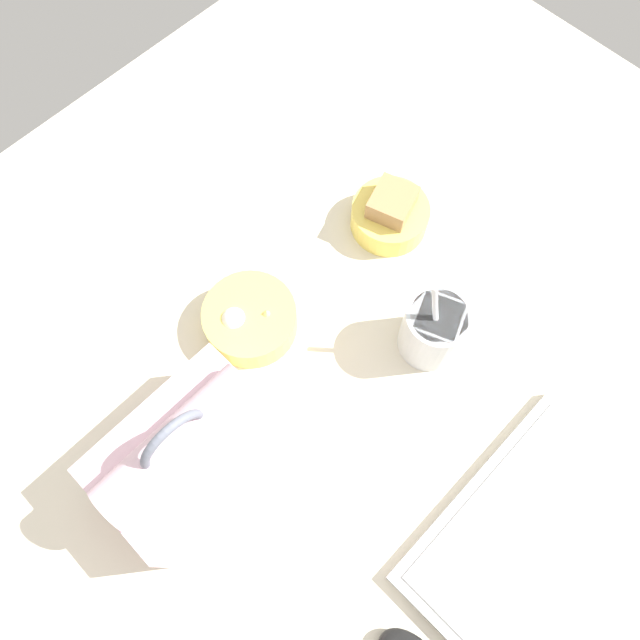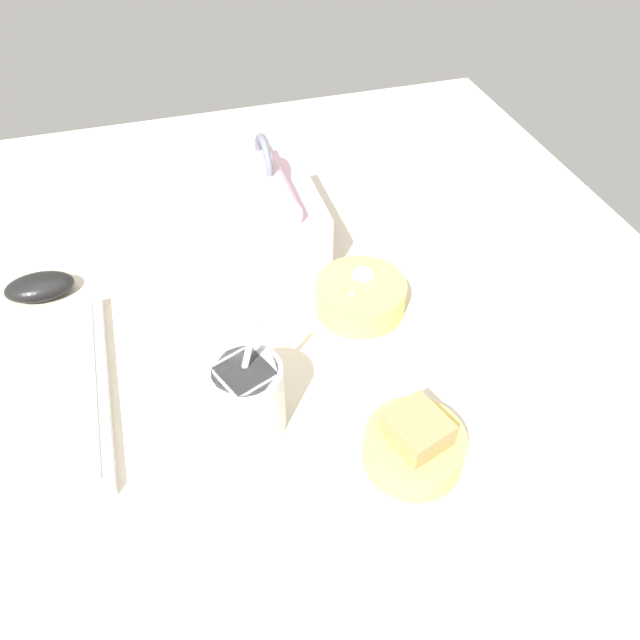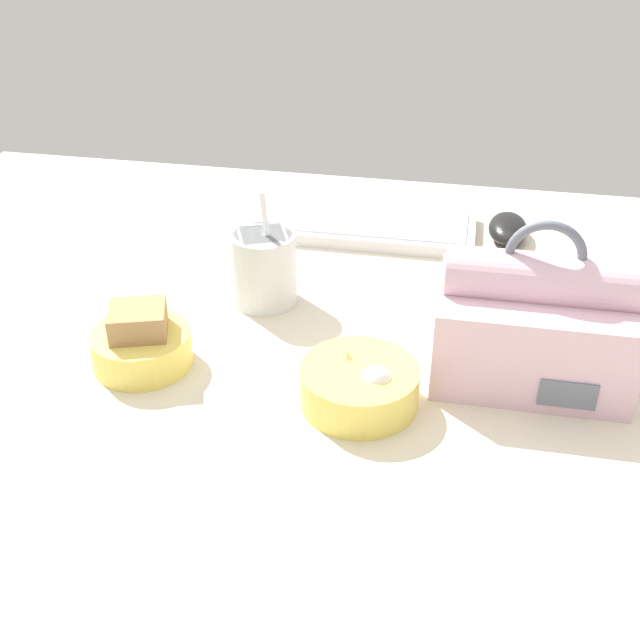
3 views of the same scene
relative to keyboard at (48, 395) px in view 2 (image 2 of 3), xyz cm
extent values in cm
cube|color=beige|center=(-0.81, -34.57, -2.02)|extent=(140.00, 110.00, 2.00)
cube|color=silver|center=(0.00, 0.00, -0.12)|extent=(30.88, 14.00, 1.80)
cube|color=white|center=(0.00, 0.00, 0.93)|extent=(28.41, 11.48, 0.30)
cube|color=beige|center=(21.98, -32.50, 4.13)|extent=(20.55, 13.90, 10.30)
cylinder|color=beige|center=(21.98, -32.50, 10.84)|extent=(19.52, 5.67, 5.67)
cube|color=slate|center=(25.58, -39.55, 1.82)|extent=(5.75, 0.30, 3.09)
torus|color=slate|center=(21.98, -32.50, 13.39)|extent=(8.19, 1.00, 8.19)
cylinder|color=silver|center=(-10.23, -22.58, 3.66)|extent=(8.24, 8.24, 9.36)
cylinder|color=orange|center=(-10.23, -22.58, 8.04)|extent=(7.25, 7.25, 0.60)
cylinder|color=silver|center=(-9.61, -22.99, 9.35)|extent=(0.70, 3.28, 10.61)
cylinder|color=#EFD65B|center=(-20.19, -38.72, 1.05)|extent=(11.06, 11.06, 4.13)
cube|color=#A87F51|center=(-20.19, -38.72, 3.32)|extent=(7.49, 7.14, 5.78)
cylinder|color=#EFD65B|center=(4.64, -41.22, 1.16)|extent=(12.41, 12.41, 4.36)
ellipsoid|color=white|center=(6.50, -42.15, 2.49)|extent=(3.37, 3.37, 3.97)
cone|color=#F4DB84|center=(3.09, -39.49, 2.36)|extent=(5.61, 5.61, 3.71)
sphere|color=#4C5623|center=(5.04, -44.99, 1.25)|extent=(1.49, 1.49, 1.49)
sphere|color=#4C5623|center=(5.56, -44.27, 1.25)|extent=(1.49, 1.49, 1.49)
ellipsoid|color=black|center=(20.03, 1.21, 0.63)|extent=(5.52, 9.48, 3.30)
camera|label=1|loc=(20.61, -12.56, 77.65)|focal=35.00mm
camera|label=2|loc=(-54.25, -17.80, 58.84)|focal=35.00mm
camera|label=3|loc=(13.29, -107.37, 50.94)|focal=45.00mm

